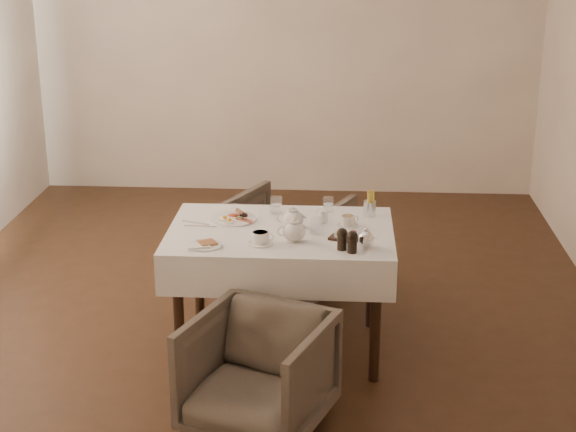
% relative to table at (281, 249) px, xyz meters
% --- Properties ---
extents(table, '(1.28, 0.88, 0.75)m').
position_rel_table_xyz_m(table, '(0.00, 0.00, 0.00)').
color(table, black).
rests_on(table, ground).
extents(armchair_near, '(0.84, 0.85, 0.60)m').
position_rel_table_xyz_m(armchair_near, '(-0.05, -0.84, -0.34)').
color(armchair_near, '#4E4439').
rests_on(armchair_near, ground).
extents(armchair_far, '(0.97, 0.98, 0.68)m').
position_rel_table_xyz_m(armchair_far, '(-0.03, 0.84, -0.30)').
color(armchair_far, '#4E4439').
rests_on(armchair_far, ground).
extents(breakfast_plate, '(0.27, 0.27, 0.03)m').
position_rel_table_xyz_m(breakfast_plate, '(-0.28, 0.16, 0.13)').
color(breakfast_plate, white).
rests_on(breakfast_plate, table).
extents(side_plate, '(0.19, 0.18, 0.02)m').
position_rel_table_xyz_m(side_plate, '(-0.40, -0.29, 0.12)').
color(side_plate, white).
rests_on(side_plate, table).
extents(teapot_centre, '(0.17, 0.14, 0.13)m').
position_rel_table_xyz_m(teapot_centre, '(0.07, 0.02, 0.18)').
color(teapot_centre, white).
rests_on(teapot_centre, table).
extents(teapot_front, '(0.20, 0.17, 0.14)m').
position_rel_table_xyz_m(teapot_front, '(0.09, -0.18, 0.19)').
color(teapot_front, white).
rests_on(teapot_front, table).
extents(creamer, '(0.07, 0.07, 0.07)m').
position_rel_table_xyz_m(creamer, '(0.23, 0.14, 0.16)').
color(creamer, white).
rests_on(creamer, table).
extents(teacup_near, '(0.14, 0.14, 0.07)m').
position_rel_table_xyz_m(teacup_near, '(-0.09, -0.23, 0.15)').
color(teacup_near, white).
rests_on(teacup_near, table).
extents(teacup_far, '(0.12, 0.12, 0.06)m').
position_rel_table_xyz_m(teacup_far, '(0.38, 0.09, 0.14)').
color(teacup_far, white).
rests_on(teacup_far, table).
extents(glass_left, '(0.09, 0.09, 0.10)m').
position_rel_table_xyz_m(glass_left, '(-0.05, 0.29, 0.17)').
color(glass_left, silver).
rests_on(glass_left, table).
extents(glass_mid, '(0.08, 0.08, 0.09)m').
position_rel_table_xyz_m(glass_mid, '(0.20, -0.05, 0.16)').
color(glass_mid, silver).
rests_on(glass_mid, table).
extents(glass_right, '(0.06, 0.06, 0.09)m').
position_rel_table_xyz_m(glass_right, '(0.26, 0.34, 0.16)').
color(glass_right, silver).
rests_on(glass_right, table).
extents(condiment_board, '(0.19, 0.16, 0.04)m').
position_rel_table_xyz_m(condiment_board, '(0.36, -0.13, 0.13)').
color(condiment_board, black).
rests_on(condiment_board, table).
extents(pepper_mill_left, '(0.07, 0.07, 0.12)m').
position_rel_table_xyz_m(pepper_mill_left, '(0.35, -0.29, 0.18)').
color(pepper_mill_left, black).
rests_on(pepper_mill_left, table).
extents(pepper_mill_right, '(0.08, 0.08, 0.12)m').
position_rel_table_xyz_m(pepper_mill_right, '(0.40, -0.33, 0.18)').
color(pepper_mill_right, black).
rests_on(pepper_mill_right, table).
extents(silver_pot, '(0.11, 0.09, 0.12)m').
position_rel_table_xyz_m(silver_pot, '(0.48, -0.26, 0.17)').
color(silver_pot, white).
rests_on(silver_pot, table).
extents(fries_cup, '(0.08, 0.08, 0.16)m').
position_rel_table_xyz_m(fries_cup, '(0.51, 0.28, 0.19)').
color(fries_cup, silver).
rests_on(fries_cup, table).
extents(cutlery_fork, '(0.17, 0.07, 0.00)m').
position_rel_table_xyz_m(cutlery_fork, '(-0.50, 0.08, 0.12)').
color(cutlery_fork, silver).
rests_on(cutlery_fork, table).
extents(cutlery_knife, '(0.19, 0.03, 0.00)m').
position_rel_table_xyz_m(cutlery_knife, '(-0.46, 0.02, 0.12)').
color(cutlery_knife, silver).
rests_on(cutlery_knife, table).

